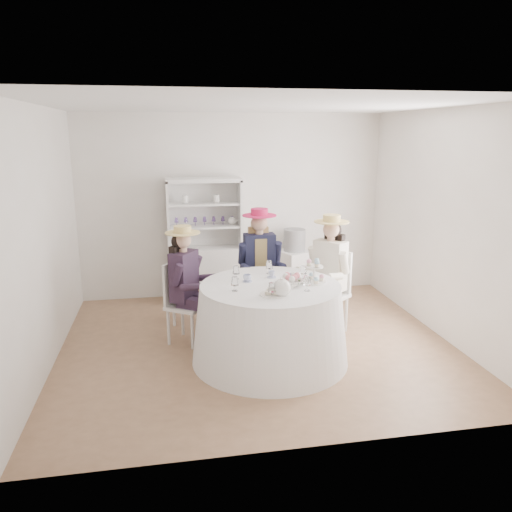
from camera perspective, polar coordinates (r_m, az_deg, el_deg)
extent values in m
plane|color=#856042|center=(5.94, 0.18, -10.11)|extent=(4.50, 4.50, 0.00)
plane|color=white|center=(5.43, 0.20, 16.89)|extent=(4.50, 4.50, 0.00)
plane|color=silver|center=(7.48, -2.63, 5.69)|extent=(4.50, 0.00, 4.50)
plane|color=silver|center=(3.64, 5.97, -3.25)|extent=(4.50, 0.00, 4.50)
plane|color=silver|center=(5.58, -23.17, 1.75)|extent=(0.00, 4.50, 4.50)
plane|color=silver|center=(6.33, 20.67, 3.30)|extent=(0.00, 4.50, 4.50)
cone|color=white|center=(5.42, 1.61, -7.72)|extent=(1.69, 1.69, 0.84)
cylinder|color=white|center=(5.28, 1.64, -3.40)|extent=(1.49, 1.49, 0.02)
cube|color=silver|center=(7.39, -5.75, -2.03)|extent=(1.06, 0.40, 0.80)
cube|color=silver|center=(7.37, -6.04, 4.98)|extent=(1.06, 0.04, 0.97)
cube|color=silver|center=(7.13, -6.02, 8.63)|extent=(1.06, 0.40, 0.05)
cube|color=silver|center=(7.17, -10.03, 4.61)|extent=(0.04, 0.40, 0.97)
cube|color=silver|center=(7.25, -1.86, 4.91)|extent=(0.04, 0.40, 0.97)
cube|color=silver|center=(7.22, -5.89, 3.38)|extent=(0.99, 0.36, 0.03)
cube|color=silver|center=(7.17, -5.95, 5.96)|extent=(0.99, 0.36, 0.03)
sphere|color=white|center=(7.25, -2.76, 4.05)|extent=(0.12, 0.12, 0.12)
cube|color=silver|center=(7.56, 4.35, -1.99)|extent=(0.60, 0.60, 0.71)
cylinder|color=black|center=(7.43, 4.42, 1.83)|extent=(0.42, 0.42, 0.32)
cube|color=silver|center=(5.92, -7.93, -5.69)|extent=(0.55, 0.55, 0.04)
cylinder|color=silver|center=(5.79, -7.29, -8.52)|extent=(0.04, 0.04, 0.44)
cylinder|color=silver|center=(6.05, -5.78, -7.48)|extent=(0.04, 0.04, 0.44)
cylinder|color=silver|center=(5.95, -9.97, -8.01)|extent=(0.04, 0.04, 0.44)
cylinder|color=silver|center=(6.20, -8.39, -7.02)|extent=(0.04, 0.04, 0.44)
cube|color=silver|center=(5.92, -9.51, -3.00)|extent=(0.23, 0.33, 0.50)
cube|color=black|center=(5.81, -8.22, -2.25)|extent=(0.36, 0.41, 0.58)
cube|color=black|center=(5.76, -7.38, -5.38)|extent=(0.35, 0.29, 0.12)
cylinder|color=black|center=(5.80, -6.09, -8.35)|extent=(0.10, 0.10, 0.46)
cylinder|color=black|center=(5.61, -8.97, -2.15)|extent=(0.19, 0.17, 0.27)
cube|color=black|center=(5.91, -6.52, -4.86)|extent=(0.35, 0.29, 0.12)
cylinder|color=black|center=(5.95, -5.26, -7.76)|extent=(0.10, 0.10, 0.46)
cylinder|color=black|center=(5.95, -6.90, -1.15)|extent=(0.19, 0.17, 0.27)
cylinder|color=#D8A889|center=(5.74, -8.33, 0.70)|extent=(0.09, 0.09, 0.08)
sphere|color=#D8A889|center=(5.71, -8.36, 1.77)|extent=(0.19, 0.19, 0.19)
sphere|color=black|center=(5.74, -8.74, 1.66)|extent=(0.19, 0.19, 0.19)
cube|color=black|center=(5.81, -8.95, -0.56)|extent=(0.20, 0.24, 0.38)
cylinder|color=#DBBD6A|center=(5.69, -8.40, 2.65)|extent=(0.40, 0.40, 0.01)
cylinder|color=#DBBD6A|center=(5.69, -8.41, 3.04)|extent=(0.20, 0.20, 0.08)
cube|color=silver|center=(6.41, 0.41, -3.68)|extent=(0.43, 0.43, 0.04)
cylinder|color=silver|center=(6.30, -0.83, -6.36)|extent=(0.04, 0.04, 0.47)
cylinder|color=silver|center=(6.37, 2.22, -6.16)|extent=(0.04, 0.04, 0.47)
cylinder|color=silver|center=(6.62, -1.33, -5.35)|extent=(0.04, 0.04, 0.47)
cylinder|color=silver|center=(6.68, 1.57, -5.17)|extent=(0.04, 0.04, 0.47)
cube|color=silver|center=(6.51, 0.09, -0.76)|extent=(0.41, 0.03, 0.53)
cube|color=#1B1E37|center=(6.32, 0.38, -0.21)|extent=(0.39, 0.22, 0.62)
cube|color=tan|center=(6.32, 0.38, -0.21)|extent=(0.15, 0.24, 0.53)
cube|color=#1B1E37|center=(6.25, -0.23, -3.33)|extent=(0.14, 0.36, 0.13)
cylinder|color=#1B1E37|center=(6.21, 0.02, -6.56)|extent=(0.11, 0.11, 0.49)
cylinder|color=#1B1E37|center=(6.23, -1.54, 0.27)|extent=(0.10, 0.19, 0.29)
cube|color=#1B1E37|center=(6.28, 1.50, -3.24)|extent=(0.14, 0.36, 0.13)
cylinder|color=#1B1E37|center=(6.25, 1.77, -6.44)|extent=(0.11, 0.11, 0.49)
cylinder|color=#1B1E37|center=(6.31, 2.43, 0.45)|extent=(0.10, 0.19, 0.29)
cylinder|color=#D8A889|center=(6.25, 0.39, 2.73)|extent=(0.10, 0.10, 0.09)
sphere|color=#D8A889|center=(6.23, 0.39, 3.79)|extent=(0.20, 0.20, 0.20)
sphere|color=tan|center=(6.28, 0.30, 3.72)|extent=(0.20, 0.20, 0.20)
cube|color=tan|center=(6.36, 0.24, 1.56)|extent=(0.26, 0.09, 0.41)
cylinder|color=#C81E52|center=(6.21, 0.39, 4.66)|extent=(0.43, 0.43, 0.01)
cylinder|color=#C81E52|center=(6.21, 0.39, 5.05)|extent=(0.21, 0.21, 0.09)
cube|color=silver|center=(6.21, 8.22, -4.52)|extent=(0.59, 0.59, 0.04)
cylinder|color=silver|center=(6.25, 6.00, -6.68)|extent=(0.04, 0.04, 0.46)
cylinder|color=silver|center=(6.07, 8.58, -7.38)|extent=(0.04, 0.04, 0.46)
cylinder|color=silver|center=(6.50, 7.74, -5.87)|extent=(0.04, 0.04, 0.46)
cylinder|color=silver|center=(6.34, 10.25, -6.52)|extent=(0.04, 0.04, 0.46)
cube|color=silver|center=(6.28, 9.26, -1.66)|extent=(0.27, 0.33, 0.52)
cube|color=white|center=(6.11, 8.45, -1.03)|extent=(0.40, 0.43, 0.61)
cube|color=white|center=(6.13, 6.86, -3.89)|extent=(0.36, 0.33, 0.13)
cylinder|color=white|center=(6.12, 5.99, -7.00)|extent=(0.10, 0.10, 0.48)
cylinder|color=white|center=(6.18, 6.59, -0.11)|extent=(0.20, 0.19, 0.29)
cube|color=white|center=(6.03, 8.33, -4.24)|extent=(0.36, 0.33, 0.13)
cylinder|color=white|center=(6.02, 7.45, -7.41)|extent=(0.10, 0.10, 0.48)
cylinder|color=white|center=(5.95, 9.99, -0.78)|extent=(0.20, 0.19, 0.29)
cylinder|color=#D8A889|center=(6.04, 8.56, 1.94)|extent=(0.09, 0.09, 0.08)
sphere|color=#D8A889|center=(6.02, 8.60, 3.01)|extent=(0.20, 0.20, 0.20)
sphere|color=black|center=(6.06, 8.84, 2.93)|extent=(0.20, 0.20, 0.20)
cube|color=black|center=(6.14, 8.94, 0.72)|extent=(0.22, 0.25, 0.40)
cylinder|color=#DBBD6A|center=(6.00, 8.63, 3.89)|extent=(0.42, 0.42, 0.01)
cylinder|color=#DBBD6A|center=(5.99, 8.65, 4.29)|extent=(0.21, 0.21, 0.08)
cube|color=silver|center=(6.51, -7.64, -3.75)|extent=(0.52, 0.52, 0.04)
cylinder|color=silver|center=(6.69, -5.83, -5.33)|extent=(0.04, 0.04, 0.45)
cylinder|color=silver|center=(6.78, -8.48, -5.14)|extent=(0.04, 0.04, 0.45)
cylinder|color=silver|center=(6.39, -6.61, -6.26)|extent=(0.04, 0.04, 0.45)
cylinder|color=silver|center=(6.49, -9.37, -6.05)|extent=(0.04, 0.04, 0.45)
cube|color=silver|center=(6.27, -8.21, -1.87)|extent=(0.37, 0.16, 0.51)
imported|color=white|center=(5.37, -1.02, -2.60)|extent=(0.10, 0.10, 0.07)
imported|color=white|center=(5.52, 1.80, -2.15)|extent=(0.09, 0.09, 0.07)
imported|color=white|center=(5.43, 4.13, -2.47)|extent=(0.11, 0.11, 0.07)
imported|color=white|center=(5.25, 4.08, -3.07)|extent=(0.25, 0.25, 0.06)
sphere|color=pink|center=(5.26, 4.64, -2.44)|extent=(0.07, 0.07, 0.07)
sphere|color=white|center=(5.29, 4.30, -2.32)|extent=(0.07, 0.07, 0.07)
sphere|color=pink|center=(5.29, 3.78, -2.32)|extent=(0.07, 0.07, 0.07)
sphere|color=white|center=(5.26, 3.45, -2.43)|extent=(0.07, 0.07, 0.07)
sphere|color=pink|center=(5.21, 3.58, -2.58)|extent=(0.07, 0.07, 0.07)
sphere|color=white|center=(5.19, 4.07, -2.65)|extent=(0.07, 0.07, 0.07)
sphere|color=pink|center=(5.21, 4.54, -2.59)|extent=(0.07, 0.07, 0.07)
sphere|color=white|center=(4.91, 2.98, -3.66)|extent=(0.18, 0.18, 0.18)
cylinder|color=white|center=(4.93, 4.23, -3.48)|extent=(0.11, 0.03, 0.09)
cylinder|color=white|center=(4.88, 2.99, -2.66)|extent=(0.04, 0.04, 0.02)
cylinder|color=white|center=(4.95, 1.92, -4.40)|extent=(0.26, 0.26, 0.01)
cube|color=beige|center=(4.91, 1.40, -4.24)|extent=(0.06, 0.04, 0.03)
cube|color=beige|center=(4.94, 1.92, -4.00)|extent=(0.07, 0.05, 0.03)
cube|color=beige|center=(4.97, 2.43, -4.03)|extent=(0.07, 0.06, 0.03)
cube|color=beige|center=(4.97, 1.60, -3.88)|extent=(0.07, 0.07, 0.03)
cube|color=beige|center=(4.91, 2.36, -4.26)|extent=(0.06, 0.07, 0.03)
cylinder|color=white|center=(5.39, 6.61, -2.94)|extent=(0.26, 0.26, 0.01)
cylinder|color=white|center=(5.37, 6.63, -2.11)|extent=(0.02, 0.02, 0.18)
cylinder|color=white|center=(5.34, 6.66, -1.20)|extent=(0.20, 0.20, 0.01)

